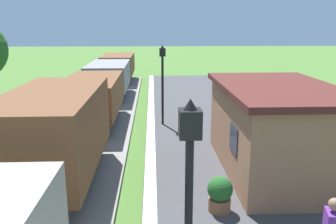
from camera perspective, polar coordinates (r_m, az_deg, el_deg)
The scene contains 5 objects.
freight_train at distance 16.70m, azimuth -12.55°, elevation 2.19°, with size 2.50×32.60×2.72m.
station_hut at distance 11.50m, azimuth 17.35°, elevation -2.53°, with size 3.50×5.80×2.78m.
potted_planter at distance 9.00m, azimuth 8.54°, elevation -13.15°, with size 0.64×0.64×0.92m.
lamp_post_near at distance 4.63m, azimuth 3.50°, elevation -11.83°, with size 0.28×0.28×3.70m.
lamp_post_far at distance 15.95m, azimuth -0.91°, elevation 6.85°, with size 0.28×0.28×3.70m.
Camera 1 is at (0.50, -2.02, 4.83)m, focal length 36.98 mm.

